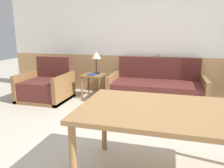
# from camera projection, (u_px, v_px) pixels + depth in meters

# --- Properties ---
(ground_plane) EXTENTS (16.00, 16.00, 0.00)m
(ground_plane) POSITION_uv_depth(u_px,v_px,m) (141.00, 156.00, 2.48)
(ground_plane) COLOR beige
(wall_back) EXTENTS (7.20, 0.06, 2.70)m
(wall_back) POSITION_uv_depth(u_px,v_px,m) (160.00, 33.00, 4.64)
(wall_back) COLOR tan
(wall_back) RESTS_ON ground_plane
(couch) EXTENTS (1.86, 0.89, 0.86)m
(couch) POSITION_uv_depth(u_px,v_px,m) (156.00, 89.00, 4.38)
(couch) COLOR olive
(couch) RESTS_ON ground_plane
(armchair) EXTENTS (0.94, 0.86, 0.86)m
(armchair) POSITION_uv_depth(u_px,v_px,m) (46.00, 88.00, 4.52)
(armchair) COLOR olive
(armchair) RESTS_ON ground_plane
(side_table) EXTENTS (0.45, 0.45, 0.50)m
(side_table) POSITION_uv_depth(u_px,v_px,m) (94.00, 79.00, 4.67)
(side_table) COLOR olive
(side_table) RESTS_ON ground_plane
(table_lamp) EXTENTS (0.21, 0.21, 0.48)m
(table_lamp) POSITION_uv_depth(u_px,v_px,m) (96.00, 56.00, 4.62)
(table_lamp) COLOR black
(table_lamp) RESTS_ON side_table
(book_stack) EXTENTS (0.17, 0.17, 0.02)m
(book_stack) POSITION_uv_depth(u_px,v_px,m) (92.00, 74.00, 4.57)
(book_stack) COLOR #234799
(book_stack) RESTS_ON side_table
(dining_table) EXTENTS (1.63, 0.96, 0.73)m
(dining_table) POSITION_uv_depth(u_px,v_px,m) (172.00, 117.00, 1.89)
(dining_table) COLOR #9E7042
(dining_table) RESTS_ON ground_plane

